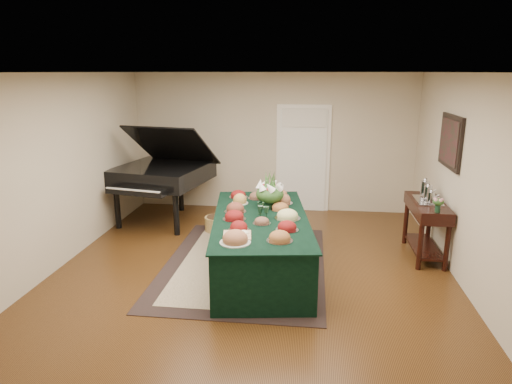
# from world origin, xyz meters

# --- Properties ---
(ground) EXTENTS (6.00, 6.00, 0.00)m
(ground) POSITION_xyz_m (0.00, 0.00, 0.00)
(ground) COLOR black
(ground) RESTS_ON ground
(area_rug) EXTENTS (2.28, 3.19, 0.01)m
(area_rug) POSITION_xyz_m (-0.14, 0.14, 0.01)
(area_rug) COLOR black
(area_rug) RESTS_ON ground
(kitchen_doorway) EXTENTS (1.05, 0.07, 2.10)m
(kitchen_doorway) POSITION_xyz_m (0.60, 2.97, 1.02)
(kitchen_doorway) COLOR white
(kitchen_doorway) RESTS_ON ground
(buffet_table) EXTENTS (1.64, 2.85, 0.79)m
(buffet_table) POSITION_xyz_m (0.10, -0.02, 0.40)
(buffet_table) COLOR black
(buffet_table) RESTS_ON ground
(food_platters) EXTENTS (1.15, 2.43, 0.12)m
(food_platters) POSITION_xyz_m (0.09, 0.02, 0.83)
(food_platters) COLOR silver
(food_platters) RESTS_ON buffet_table
(cutting_board) EXTENTS (0.38, 0.38, 0.10)m
(cutting_board) POSITION_xyz_m (-0.09, -0.79, 0.82)
(cutting_board) COLOR tan
(cutting_board) RESTS_ON buffet_table
(green_goblets) EXTENTS (0.19, 0.28, 0.18)m
(green_goblets) POSITION_xyz_m (0.12, -0.00, 0.88)
(green_goblets) COLOR #13301D
(green_goblets) RESTS_ON buffet_table
(floral_centerpiece) EXTENTS (0.42, 0.42, 0.42)m
(floral_centerpiece) POSITION_xyz_m (0.18, 0.47, 1.04)
(floral_centerpiece) COLOR #13301D
(floral_centerpiece) RESTS_ON buffet_table
(grand_piano) EXTENTS (1.85, 2.00, 1.81)m
(grand_piano) POSITION_xyz_m (-1.92, 1.93, 0.91)
(grand_piano) COLOR black
(grand_piano) RESTS_ON ground
(wicker_basket) EXTENTS (0.41, 0.41, 0.26)m
(wicker_basket) POSITION_xyz_m (-0.84, 1.50, 0.13)
(wicker_basket) COLOR #9F7D40
(wicker_basket) RESTS_ON ground
(mahogany_sideboard) EXTENTS (0.45, 1.23, 0.86)m
(mahogany_sideboard) POSITION_xyz_m (2.50, 0.79, 0.66)
(mahogany_sideboard) COLOR black
(mahogany_sideboard) RESTS_ON ground
(tea_service) EXTENTS (0.34, 0.58, 0.30)m
(tea_service) POSITION_xyz_m (2.50, 0.87, 0.97)
(tea_service) COLOR silver
(tea_service) RESTS_ON mahogany_sideboard
(pink_bouquet) EXTENTS (0.16, 0.16, 0.21)m
(pink_bouquet) POSITION_xyz_m (2.49, 0.27, 0.99)
(pink_bouquet) COLOR #13301D
(pink_bouquet) RESTS_ON mahogany_sideboard
(wall_painting) EXTENTS (0.05, 0.95, 0.75)m
(wall_painting) POSITION_xyz_m (2.72, 0.79, 1.75)
(wall_painting) COLOR black
(wall_painting) RESTS_ON ground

